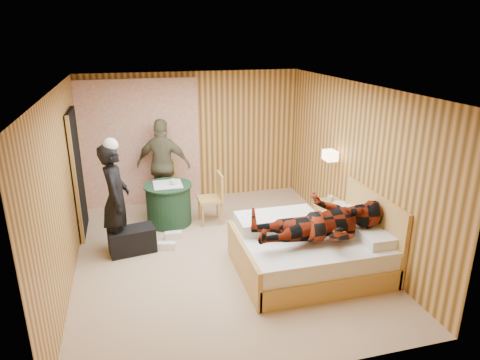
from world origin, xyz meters
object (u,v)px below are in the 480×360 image
object	(u,v)px
chair_near	(214,194)
man_at_table	(163,165)
wall_lamp	(330,155)
bed	(311,250)
duffel_bag	(132,240)
chair_far	(165,182)
woman_standing	(116,199)
man_on_bed	(322,213)
round_table	(169,204)
nightstand	(332,220)

from	to	relation	value
chair_near	man_at_table	xyz separation A→B (m)	(-0.78, 0.84, 0.34)
wall_lamp	bed	distance (m)	1.73
duffel_bag	wall_lamp	bearing A→B (deg)	-9.00
chair_near	man_at_table	world-z (taller)	man_at_table
duffel_bag	chair_far	bearing A→B (deg)	57.59
chair_near	duffel_bag	xyz separation A→B (m)	(-1.44, -0.75, -0.33)
woman_standing	man_on_bed	xyz separation A→B (m)	(2.62, -1.48, 0.11)
round_table	man_at_table	xyz separation A→B (m)	(-0.00, 0.69, 0.50)
wall_lamp	round_table	size ratio (longest dim) A/B	0.32
chair_near	wall_lamp	bearing A→B (deg)	67.17
wall_lamp	bed	xyz separation A→B (m)	(-0.80, -1.17, -0.99)
nightstand	man_at_table	distance (m)	3.20
woman_standing	chair_near	bearing A→B (deg)	-64.10
chair_far	bed	bearing A→B (deg)	-46.73
man_on_bed	wall_lamp	bearing A→B (deg)	60.98
round_table	chair_far	xyz separation A→B (m)	(0.02, 0.65, 0.17)
bed	woman_standing	xyz separation A→B (m)	(-2.60, 1.25, 0.54)
nightstand	chair_near	xyz separation A→B (m)	(-1.74, 1.06, 0.22)
nightstand	chair_near	world-z (taller)	chair_near
round_table	chair_near	distance (m)	0.81
bed	duffel_bag	bearing A→B (deg)	154.26
wall_lamp	woman_standing	world-z (taller)	woman_standing
woman_standing	man_on_bed	bearing A→B (deg)	-116.00
man_on_bed	nightstand	bearing A→B (deg)	56.01
round_table	duffel_bag	bearing A→B (deg)	-126.14
chair_far	man_at_table	size ratio (longest dim) A/B	0.54
nightstand	man_on_bed	world-z (taller)	man_on_bed
bed	chair_far	world-z (taller)	bed
bed	man_on_bed	distance (m)	0.69
bed	chair_far	size ratio (longest dim) A/B	2.13
duffel_bag	woman_standing	bearing A→B (deg)	145.81
wall_lamp	man_at_table	distance (m)	3.04
duffel_bag	bed	bearing A→B (deg)	-34.76
duffel_bag	chair_near	bearing A→B (deg)	18.65
wall_lamp	bed	size ratio (longest dim) A/B	0.13
chair_far	man_on_bed	world-z (taller)	man_on_bed
nightstand	wall_lamp	bearing A→B (deg)	82.10
bed	duffel_bag	xyz separation A→B (m)	(-2.42, 1.17, -0.12)
chair_far	duffel_bag	distance (m)	1.73
chair_near	man_at_table	distance (m)	1.19
wall_lamp	duffel_bag	world-z (taller)	wall_lamp
chair_near	man_on_bed	xyz separation A→B (m)	(1.01, -2.15, 0.44)
nightstand	chair_near	distance (m)	2.05
bed	man_at_table	size ratio (longest dim) A/B	1.15
round_table	duffel_bag	distance (m)	1.13
woman_standing	bed	bearing A→B (deg)	-112.30
man_at_table	man_on_bed	xyz separation A→B (m)	(1.78, -2.98, 0.10)
round_table	duffel_bag	size ratio (longest dim) A/B	1.21
nightstand	man_at_table	xyz separation A→B (m)	(-2.51, 1.90, 0.56)
man_at_table	bed	bearing A→B (deg)	144.22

